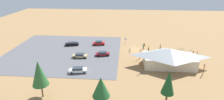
{
  "coord_description": "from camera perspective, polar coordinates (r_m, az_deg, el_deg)",
  "views": [
    {
      "loc": [
        3.24,
        59.39,
        23.79
      ],
      "look_at": [
        7.64,
        3.86,
        1.2
      ],
      "focal_mm": 29.54,
      "sensor_mm": 36.0,
      "label": 1
    }
  ],
  "objects": [
    {
      "name": "visitor_near_lot",
      "position": [
        63.91,
        11.27,
        0.69
      ],
      "size": [
        0.38,
        0.4,
        1.81
      ],
      "color": "#2D3347",
      "rests_on": "ground"
    },
    {
      "name": "pine_far_east",
      "position": [
        36.82,
        17.08,
        -9.62
      ],
      "size": [
        2.52,
        2.52,
        7.49
      ],
      "color": "brown",
      "rests_on": "ground"
    },
    {
      "name": "car_maroon_far_end",
      "position": [
        58.67,
        -2.97,
        -1.11
      ],
      "size": [
        4.61,
        2.5,
        1.35
      ],
      "color": "maroon",
      "rests_on": "parking_lot_asphalt"
    },
    {
      "name": "bicycle_red_edge_south",
      "position": [
        65.9,
        19.69,
        -0.09
      ],
      "size": [
        1.77,
        0.51,
        0.8
      ],
      "color": "black",
      "rests_on": "ground"
    },
    {
      "name": "bicycle_blue_yard_front",
      "position": [
        61.3,
        5.53,
        -0.49
      ],
      "size": [
        0.48,
        1.74,
        0.8
      ],
      "color": "black",
      "rests_on": "ground"
    },
    {
      "name": "parking_lot_asphalt",
      "position": [
        64.0,
        -14.61,
        -0.48
      ],
      "size": [
        37.21,
        33.83,
        0.05
      ],
      "primitive_type": "cube",
      "color": "#56565B",
      "rests_on": "ground"
    },
    {
      "name": "lot_sign",
      "position": [
        68.85,
        4.19,
        3.05
      ],
      "size": [
        0.56,
        0.08,
        2.2
      ],
      "color": "#99999E",
      "rests_on": "ground"
    },
    {
      "name": "trash_bin",
      "position": [
        67.91,
        9.91,
        1.63
      ],
      "size": [
        0.6,
        0.6,
        0.9
      ],
      "primitive_type": "cylinder",
      "color": "brown",
      "rests_on": "ground"
    },
    {
      "name": "bicycle_orange_trailside",
      "position": [
        66.16,
        24.91,
        -0.81
      ],
      "size": [
        0.59,
        1.74,
        0.81
      ],
      "color": "black",
      "rests_on": "ground"
    },
    {
      "name": "visitor_crossing_yard",
      "position": [
        66.56,
        14.72,
        1.19
      ],
      "size": [
        0.37,
        0.36,
        1.69
      ],
      "color": "#2D3347",
      "rests_on": "ground"
    },
    {
      "name": "visitor_at_bikes",
      "position": [
        64.78,
        9.69,
        1.03
      ],
      "size": [
        0.36,
        0.37,
        1.67
      ],
      "color": "#2D3347",
      "rests_on": "ground"
    },
    {
      "name": "bicycle_yellow_yard_left",
      "position": [
        63.72,
        20.65,
        -0.98
      ],
      "size": [
        0.6,
        1.69,
        0.81
      ],
      "color": "black",
      "rests_on": "ground"
    },
    {
      "name": "bike_pavilion",
      "position": [
        53.45,
        17.38,
        -1.99
      ],
      "size": [
        15.96,
        8.93,
        5.29
      ],
      "color": "beige",
      "rests_on": "ground"
    },
    {
      "name": "pine_far_west",
      "position": [
        36.07,
        -3.43,
        -11.33
      ],
      "size": [
        3.49,
        3.49,
        6.07
      ],
      "color": "brown",
      "rests_on": "ground"
    },
    {
      "name": "car_black_inner_stall",
      "position": [
        68.76,
        -12.3,
        1.94
      ],
      "size": [
        5.07,
        2.86,
        1.33
      ],
      "color": "black",
      "rests_on": "parking_lot_asphalt"
    },
    {
      "name": "car_tan_near_entry",
      "position": [
        58.06,
        -9.89,
        -1.68
      ],
      "size": [
        4.58,
        1.92,
        1.36
      ],
      "color": "tan",
      "rests_on": "parking_lot_asphalt"
    },
    {
      "name": "bicycle_teal_by_bin",
      "position": [
        63.91,
        25.22,
        -1.63
      ],
      "size": [
        0.96,
        1.46,
        0.82
      ],
      "color": "black",
      "rests_on": "ground"
    },
    {
      "name": "bicycle_silver_yard_center",
      "position": [
        67.5,
        20.83,
        0.26
      ],
      "size": [
        1.16,
        1.36,
        0.79
      ],
      "color": "black",
      "rests_on": "ground"
    },
    {
      "name": "car_red_back_corner",
      "position": [
        67.89,
        -4.1,
        2.21
      ],
      "size": [
        4.47,
        2.41,
        1.5
      ],
      "color": "red",
      "rests_on": "parking_lot_asphalt"
    },
    {
      "name": "pine_mideast",
      "position": [
        39.96,
        -21.61,
        -6.7
      ],
      "size": [
        3.33,
        3.33,
        8.32
      ],
      "color": "brown",
      "rests_on": "ground"
    },
    {
      "name": "bicycle_black_near_sign",
      "position": [
        64.81,
        22.35,
        -0.84
      ],
      "size": [
        1.71,
        0.67,
        0.9
      ],
      "color": "black",
      "rests_on": "ground"
    },
    {
      "name": "bicycle_green_lone_west",
      "position": [
        62.98,
        22.9,
        -1.58
      ],
      "size": [
        1.61,
        0.71,
        0.89
      ],
      "color": "black",
      "rests_on": "ground"
    },
    {
      "name": "bicycle_teal_back_row",
      "position": [
        63.18,
        5.54,
        0.23
      ],
      "size": [
        0.64,
        1.66,
        0.86
      ],
      "color": "black",
      "rests_on": "ground"
    },
    {
      "name": "bicycle_white_mid_cluster",
      "position": [
        66.93,
        23.33,
        -0.32
      ],
      "size": [
        0.6,
        1.7,
        0.77
      ],
      "color": "black",
      "rests_on": "ground"
    },
    {
      "name": "bicycle_purple_yard_right",
      "position": [
        62.19,
        20.36,
        -1.52
      ],
      "size": [
        0.57,
        1.65,
        0.84
      ],
      "color": "black",
      "rests_on": "ground"
    },
    {
      "name": "ground",
      "position": [
        64.06,
        7.1,
        0.09
      ],
      "size": [
        160.0,
        160.0,
        0.0
      ],
      "primitive_type": "plane",
      "color": "#937047",
      "rests_on": "ground"
    },
    {
      "name": "car_white_mid_lot",
      "position": [
        49.43,
        -10.49,
        -6.09
      ],
      "size": [
        4.88,
        2.49,
        1.46
      ],
      "color": "white",
      "rests_on": "parking_lot_asphalt"
    }
  ]
}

